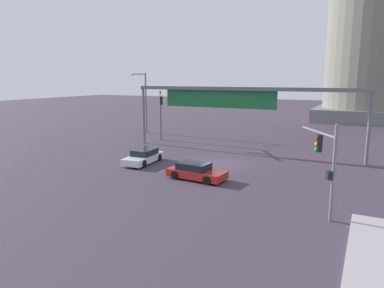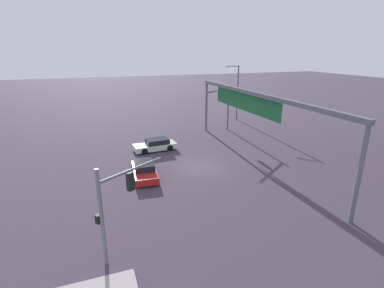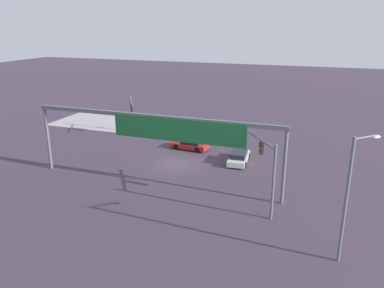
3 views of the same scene
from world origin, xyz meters
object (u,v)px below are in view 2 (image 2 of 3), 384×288
(streetlamp_curved_arm, at_px, (236,89))
(sedan_car_waiting_far, at_px, (156,145))
(traffic_signal_near_corner, at_px, (224,101))
(traffic_signal_opposite_side, at_px, (115,199))
(sedan_car_approaching, at_px, (144,170))

(streetlamp_curved_arm, xyz_separation_m, sedan_car_waiting_far, (9.82, -14.57, -4.02))
(sedan_car_waiting_far, bearing_deg, traffic_signal_near_corner, -160.56)
(traffic_signal_opposite_side, distance_m, sedan_car_approaching, 9.95)
(traffic_signal_near_corner, distance_m, sedan_car_approaching, 16.63)
(traffic_signal_near_corner, height_order, sedan_car_approaching, traffic_signal_near_corner)
(traffic_signal_near_corner, distance_m, traffic_signal_opposite_side, 25.04)
(traffic_signal_opposite_side, height_order, sedan_car_approaching, traffic_signal_opposite_side)
(traffic_signal_near_corner, bearing_deg, traffic_signal_opposite_side, 17.80)
(sedan_car_approaching, distance_m, sedan_car_waiting_far, 6.71)
(traffic_signal_near_corner, relative_size, sedan_car_waiting_far, 1.30)
(traffic_signal_opposite_side, relative_size, sedan_car_waiting_far, 1.12)
(traffic_signal_near_corner, xyz_separation_m, streetlamp_curved_arm, (-5.47, 4.65, 0.65))
(traffic_signal_near_corner, xyz_separation_m, sedan_car_approaching, (10.60, -12.36, -3.37))
(sedan_car_approaching, height_order, sedan_car_waiting_far, same)
(sedan_car_approaching, bearing_deg, traffic_signal_opposite_side, -13.86)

